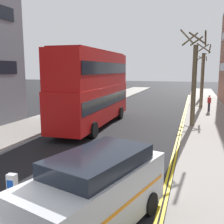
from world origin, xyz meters
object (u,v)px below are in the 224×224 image
object	(u,v)px
keep_left_bollard	(13,193)
taxi_minivan	(94,193)
pedestrian_far	(209,103)
double_decker_bus_away	(93,86)

from	to	relation	value
keep_left_bollard	taxi_minivan	distance (m)	2.74
keep_left_bollard	taxi_minivan	world-z (taller)	taxi_minivan
keep_left_bollard	taxi_minivan	xyz separation A→B (m)	(2.70, -0.10, 0.46)
keep_left_bollard	pedestrian_far	xyz separation A→B (m)	(6.58, 21.32, 0.38)
pedestrian_far	taxi_minivan	bearing A→B (deg)	-100.26
double_decker_bus_away	taxi_minivan	xyz separation A→B (m)	(4.85, -12.23, -1.96)
double_decker_bus_away	taxi_minivan	bearing A→B (deg)	-68.37
keep_left_bollard	pedestrian_far	distance (m)	22.31
double_decker_bus_away	pedestrian_far	bearing A→B (deg)	46.46
double_decker_bus_away	pedestrian_far	world-z (taller)	double_decker_bus_away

